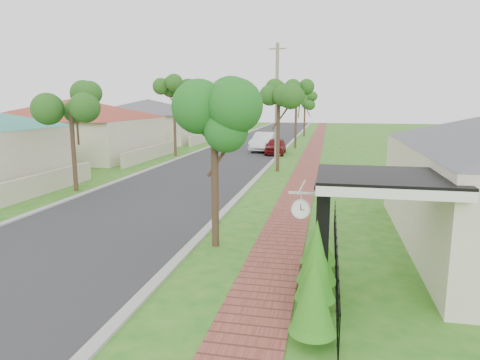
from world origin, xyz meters
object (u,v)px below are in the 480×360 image
Objects in this scene: parked_car_red at (276,146)px; near_tree at (214,122)px; utility_pole at (277,103)px; station_clock at (301,208)px; porch_post at (322,244)px; parked_car_white at (264,142)px.

near_tree is (1.10, -23.45, 3.07)m from parked_car_red.
station_clock is at bearing -81.46° from utility_pole.
near_tree reaches higher than porch_post.
near_tree is 18.51m from utility_pole.
station_clock is at bearing -74.80° from parked_car_white.
near_tree reaches higher than parked_car_white.
porch_post is 0.51× the size of parked_car_white.
parked_car_white is 8.03m from utility_pole.
porch_post reaches higher than parked_car_red.
near_tree reaches higher than parked_car_red.
parked_car_red is 6.13m from utility_pole.
near_tree is at bearing -88.93° from parked_car_red.
station_clock is (3.16, -21.02, -2.27)m from utility_pole.
station_clock reaches higher than parked_car_red.
station_clock is at bearing -42.97° from near_tree.
porch_post is 0.30× the size of utility_pole.
parked_car_white is at bearing 119.69° from parked_car_red.
parked_car_white is (-5.55, 28.02, -0.31)m from porch_post.
porch_post is 21.54m from utility_pole.
parked_car_white is 25.79m from near_tree.
porch_post is 3.45× the size of station_clock.
utility_pole is at bearing 98.54° from station_clock.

